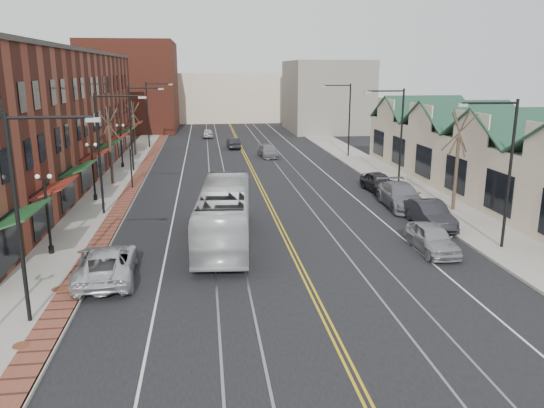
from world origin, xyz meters
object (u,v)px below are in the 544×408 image
object	(u,v)px
parked_suv	(106,264)
parked_car_d	(379,182)
transit_bus	(224,214)
parked_car_c	(401,196)
parked_car_b	(430,214)
parked_car_a	(432,238)

from	to	relation	value
parked_suv	parked_car_d	xyz separation A→B (m)	(18.60, 16.30, -0.00)
transit_bus	parked_car_c	world-z (taller)	transit_bus
transit_bus	parked_car_b	bearing A→B (deg)	-169.27
parked_car_c	parked_suv	bearing A→B (deg)	-146.03
parked_car_b	parked_car_c	world-z (taller)	parked_car_c
parked_car_a	parked_car_b	size ratio (longest dim) A/B	0.91
parked_car_a	parked_car_b	world-z (taller)	parked_car_b
transit_bus	parked_car_b	distance (m)	12.96
parked_car_b	parked_car_d	size ratio (longest dim) A/B	1.07
transit_bus	parked_car_d	world-z (taller)	transit_bus
parked_car_b	parked_car_a	bearing A→B (deg)	-111.06
transit_bus	parked_car_a	bearing A→B (deg)	168.84
parked_car_c	parked_car_a	bearing A→B (deg)	-97.72
transit_bus	parked_car_a	world-z (taller)	transit_bus
parked_car_a	parked_car_c	bearing A→B (deg)	80.48
transit_bus	parked_car_d	distance (m)	17.14
parked_suv	parked_car_d	distance (m)	24.73
parked_car_d	transit_bus	bearing A→B (deg)	-143.37
transit_bus	parked_car_d	size ratio (longest dim) A/B	2.55
parked_car_c	parked_car_b	bearing A→B (deg)	-86.54
parked_suv	parked_car_a	bearing A→B (deg)	-177.89
parked_car_c	parked_car_d	distance (m)	5.11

